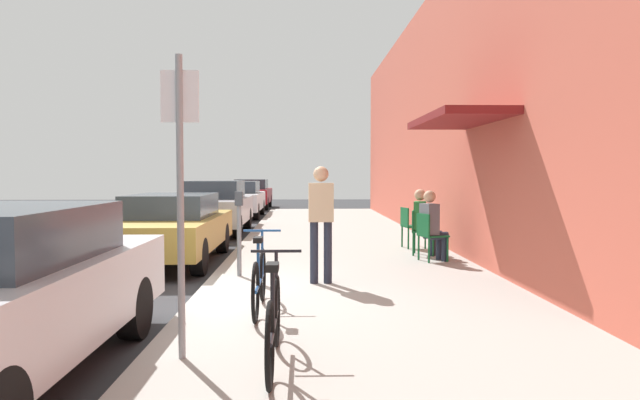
{
  "coord_description": "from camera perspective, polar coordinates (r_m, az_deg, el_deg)",
  "views": [
    {
      "loc": [
        1.45,
        -7.45,
        1.71
      ],
      "look_at": [
        1.87,
        6.66,
        1.05
      ],
      "focal_mm": 31.53,
      "sensor_mm": 36.0,
      "label": 1
    }
  ],
  "objects": [
    {
      "name": "ground_plane",
      "position": [
        7.78,
        -12.6,
        -10.11
      ],
      "size": [
        60.0,
        60.0,
        0.0
      ],
      "primitive_type": "plane",
      "color": "#2D2D30"
    },
    {
      "name": "sidewalk_slab",
      "position": [
        9.62,
        3.12,
        -7.21
      ],
      "size": [
        4.5,
        32.0,
        0.12
      ],
      "primitive_type": "cube",
      "color": "#9E9B93",
      "rests_on": "ground_plane"
    },
    {
      "name": "building_facade",
      "position": [
        10.06,
        17.12,
        10.05
      ],
      "size": [
        1.4,
        32.0,
        6.05
      ],
      "color": "#BC5442",
      "rests_on": "ground_plane"
    },
    {
      "name": "parked_car_1",
      "position": [
        11.18,
        -14.9,
        -2.64
      ],
      "size": [
        1.8,
        4.4,
        1.32
      ],
      "color": "#A58433",
      "rests_on": "ground_plane"
    },
    {
      "name": "parked_car_2",
      "position": [
        16.44,
        -10.62,
        -0.64
      ],
      "size": [
        1.8,
        4.4,
        1.51
      ],
      "color": "#B7B7BC",
      "rests_on": "ground_plane"
    },
    {
      "name": "parked_car_3",
      "position": [
        22.35,
        -8.25,
        0.15
      ],
      "size": [
        1.8,
        4.4,
        1.42
      ],
      "color": "silver",
      "rests_on": "ground_plane"
    },
    {
      "name": "parked_car_4",
      "position": [
        27.77,
        -6.97,
        0.67
      ],
      "size": [
        1.8,
        4.4,
        1.44
      ],
      "color": "maroon",
      "rests_on": "ground_plane"
    },
    {
      "name": "parking_meter",
      "position": [
        8.81,
        -8.21,
        -2.72
      ],
      "size": [
        0.12,
        0.1,
        1.32
      ],
      "color": "slate",
      "rests_on": "sidewalk_slab"
    },
    {
      "name": "street_sign",
      "position": [
        4.93,
        -14.0,
        1.75
      ],
      "size": [
        0.32,
        0.06,
        2.6
      ],
      "color": "gray",
      "rests_on": "sidewalk_slab"
    },
    {
      "name": "bicycle_0",
      "position": [
        4.78,
        -4.72,
        -12.29
      ],
      "size": [
        0.46,
        1.71,
        0.9
      ],
      "color": "black",
      "rests_on": "sidewalk_slab"
    },
    {
      "name": "bicycle_1",
      "position": [
        6.6,
        -6.17,
        -8.11
      ],
      "size": [
        0.46,
        1.71,
        0.9
      ],
      "color": "black",
      "rests_on": "sidewalk_slab"
    },
    {
      "name": "cafe_chair_0",
      "position": [
        10.41,
        11.02,
        -3.37
      ],
      "size": [
        0.55,
        0.55,
        0.87
      ],
      "color": "#14592D",
      "rests_on": "sidewalk_slab"
    },
    {
      "name": "seated_patron_0",
      "position": [
        10.43,
        11.32,
        -2.31
      ],
      "size": [
        0.5,
        0.46,
        1.29
      ],
      "color": "#232838",
      "rests_on": "sidewalk_slab"
    },
    {
      "name": "cafe_chair_1",
      "position": [
        11.22,
        10.08,
        -2.93
      ],
      "size": [
        0.54,
        0.54,
        0.87
      ],
      "color": "#14592D",
      "rests_on": "sidewalk_slab"
    },
    {
      "name": "seated_patron_1",
      "position": [
        11.2,
        10.4,
        -1.95
      ],
      "size": [
        0.5,
        0.45,
        1.29
      ],
      "color": "#232838",
      "rests_on": "sidewalk_slab"
    },
    {
      "name": "cafe_chair_2",
      "position": [
        12.19,
        9.13,
        -2.48
      ],
      "size": [
        0.51,
        0.51,
        0.87
      ],
      "color": "#14592D",
      "rests_on": "sidewalk_slab"
    },
    {
      "name": "pedestrian_standing",
      "position": [
        8.12,
        0.1,
        -1.5
      ],
      "size": [
        0.36,
        0.22,
        1.7
      ],
      "color": "#232838",
      "rests_on": "sidewalk_slab"
    }
  ]
}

